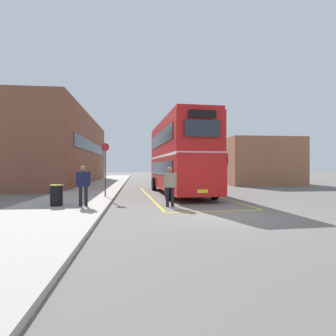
# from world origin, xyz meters

# --- Properties ---
(ground_plane) EXTENTS (135.60, 135.60, 0.00)m
(ground_plane) POSITION_xyz_m (0.00, 14.40, 0.00)
(ground_plane) COLOR #66605B
(sidewalk_left) EXTENTS (4.00, 57.60, 0.14)m
(sidewalk_left) POSITION_xyz_m (-6.50, 16.80, 0.07)
(sidewalk_left) COLOR #A39E93
(sidewalk_left) RESTS_ON ground
(brick_building_left) EXTENTS (6.81, 23.39, 7.16)m
(brick_building_left) POSITION_xyz_m (-11.47, 21.24, 3.58)
(brick_building_left) COLOR brown
(brick_building_left) RESTS_ON ground
(depot_building_right) EXTENTS (7.23, 16.63, 4.62)m
(depot_building_right) POSITION_xyz_m (9.08, 22.77, 2.31)
(depot_building_right) COLOR #9E6647
(depot_building_right) RESTS_ON ground
(double_decker_bus) EXTENTS (3.28, 10.50, 4.75)m
(double_decker_bus) POSITION_xyz_m (-0.50, 8.18, 2.51)
(double_decker_bus) COLOR black
(double_decker_bus) RESTS_ON ground
(single_deck_bus) EXTENTS (3.76, 9.82, 3.02)m
(single_deck_bus) POSITION_xyz_m (2.82, 28.85, 1.64)
(single_deck_bus) COLOR black
(single_deck_bus) RESTS_ON ground
(pedestrian_boarding) EXTENTS (0.59, 0.27, 1.77)m
(pedestrian_boarding) POSITION_xyz_m (-1.79, 2.49, 1.04)
(pedestrian_boarding) COLOR black
(pedestrian_boarding) RESTS_ON ground
(pedestrian_waiting_near) EXTENTS (0.57, 0.27, 1.69)m
(pedestrian_waiting_near) POSITION_xyz_m (-5.48, 2.06, 1.12)
(pedestrian_waiting_near) COLOR black
(pedestrian_waiting_near) RESTS_ON sidewalk_left
(litter_bin) EXTENTS (0.54, 0.54, 0.89)m
(litter_bin) POSITION_xyz_m (-6.62, 2.31, 0.59)
(litter_bin) COLOR black
(litter_bin) RESTS_ON sidewalk_left
(bus_stop_sign) EXTENTS (0.44, 0.09, 2.96)m
(bus_stop_sign) POSITION_xyz_m (-5.00, 5.91, 1.90)
(bus_stop_sign) COLOR #4C4C51
(bus_stop_sign) RESTS_ON sidewalk_left
(bay_marking_yellow) EXTENTS (4.94, 12.62, 0.01)m
(bay_marking_yellow) POSITION_xyz_m (-0.45, 6.26, 0.00)
(bay_marking_yellow) COLOR gold
(bay_marking_yellow) RESTS_ON ground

